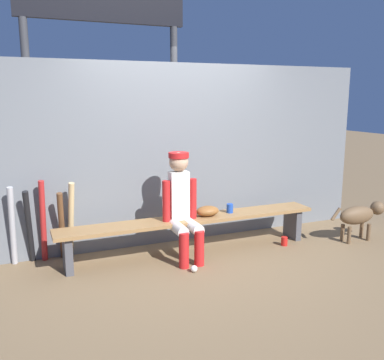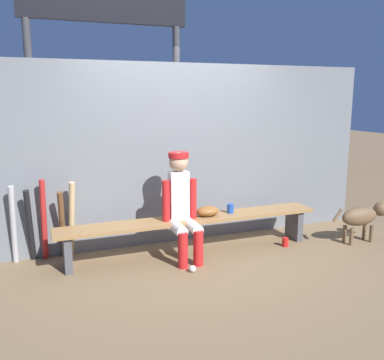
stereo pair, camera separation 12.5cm
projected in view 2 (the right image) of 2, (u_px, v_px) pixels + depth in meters
name	position (u px, v px, depth m)	size (l,w,h in m)	color
ground_plane	(192.00, 253.00, 5.05)	(30.00, 30.00, 0.00)	brown
chainlink_fence	(178.00, 155.00, 5.29)	(5.31, 0.03, 2.23)	slate
dugout_bench	(192.00, 224.00, 4.99)	(3.15, 0.36, 0.43)	olive
player_seated	(182.00, 203.00, 4.78)	(0.41, 0.55, 1.21)	silver
baseball_glove	(208.00, 211.00, 5.03)	(0.28, 0.20, 0.12)	brown
bat_wood_natural	(72.00, 219.00, 4.86)	(0.06, 0.06, 0.91)	tan
bat_wood_dark	(62.00, 225.00, 4.79)	(0.06, 0.06, 0.81)	brown
bat_aluminum_red	(44.00, 220.00, 4.74)	(0.06, 0.06, 0.94)	#B22323
bat_aluminum_black	(30.00, 226.00, 4.69)	(0.06, 0.06, 0.85)	black
bat_aluminum_silver	(13.00, 225.00, 4.63)	(0.06, 0.06, 0.90)	#B7B7BC
baseball	(193.00, 269.00, 4.49)	(0.07, 0.07, 0.07)	white
cup_on_ground	(285.00, 242.00, 5.26)	(0.08, 0.08, 0.11)	red
cup_on_bench	(230.00, 209.00, 5.16)	(0.08, 0.08, 0.11)	#1E47AD
scoreboard	(111.00, 30.00, 5.49)	(2.43, 0.27, 3.75)	#3F3F42
dog	(363.00, 216.00, 5.38)	(0.84, 0.20, 0.49)	brown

